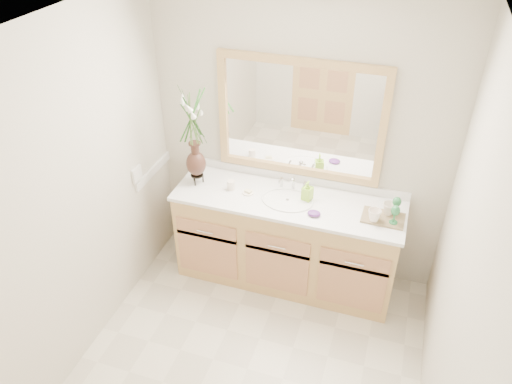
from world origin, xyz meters
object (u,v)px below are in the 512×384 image
(soap_bottle, at_px, (307,191))
(tray, at_px, (383,218))
(flower_vase, at_px, (193,125))
(tumbler, at_px, (231,185))

(soap_bottle, xyz_separation_m, tray, (0.60, -0.07, -0.07))
(flower_vase, xyz_separation_m, tumbler, (0.30, -0.00, -0.49))
(tumbler, height_order, tray, tumbler)
(soap_bottle, bearing_deg, tumbler, -157.55)
(tumbler, distance_m, soap_bottle, 0.62)
(tray, bearing_deg, soap_bottle, 174.27)
(tray, bearing_deg, tumbler, -179.72)
(tray, bearing_deg, flower_vase, -179.66)
(flower_vase, xyz_separation_m, soap_bottle, (0.92, 0.05, -0.45))
(flower_vase, relative_size, tumbler, 9.76)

